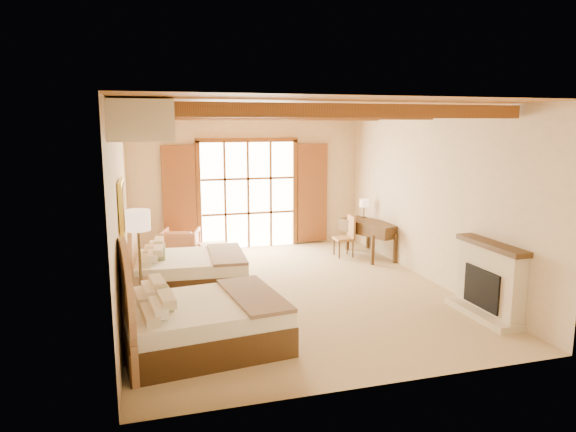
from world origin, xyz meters
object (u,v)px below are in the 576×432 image
object	(u,v)px
desk	(370,238)
bed_far	(181,268)
bed_near	(192,319)
nightstand	(147,300)
armchair	(181,245)

from	to	relation	value
desk	bed_far	bearing A→B (deg)	175.76
desk	bed_near	bearing A→B (deg)	-159.35
bed_near	nightstand	distance (m)	1.40
desk	armchair	bearing A→B (deg)	148.66
nightstand	bed_near	bearing A→B (deg)	-64.86
nightstand	armchair	distance (m)	3.36
bed_far	bed_near	bearing A→B (deg)	-87.71
bed_near	bed_far	world-z (taller)	bed_near
armchair	bed_near	bearing A→B (deg)	102.55
bed_near	armchair	distance (m)	4.56
bed_far	desk	size ratio (longest dim) A/B	1.30
nightstand	armchair	xyz separation A→B (m)	(0.76, 3.28, 0.06)
bed_near	armchair	xyz separation A→B (m)	(0.21, 4.55, -0.06)
bed_far	desk	distance (m)	4.43
bed_near	bed_far	bearing A→B (deg)	82.07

